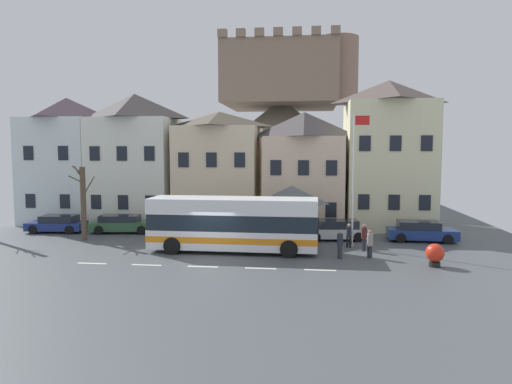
{
  "coord_description": "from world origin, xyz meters",
  "views": [
    {
      "loc": [
        5.4,
        -24.56,
        5.92
      ],
      "look_at": [
        1.97,
        5.02,
        3.29
      ],
      "focal_mm": 32.3,
      "sensor_mm": 36.0,
      "label": 1
    }
  ],
  "objects_px": {
    "townhouse_02": "(220,168)",
    "parked_car_02": "(421,231)",
    "parked_car_01": "(122,224)",
    "flagpole": "(355,172)",
    "townhouse_03": "(304,170)",
    "townhouse_00": "(68,160)",
    "bus_shelter": "(292,195)",
    "pedestrian_01": "(370,243)",
    "pedestrian_00": "(340,244)",
    "harbour_buoy": "(435,254)",
    "bare_tree_00": "(83,202)",
    "public_bench": "(269,226)",
    "townhouse_04": "(387,154)",
    "parked_car_03": "(57,224)",
    "townhouse_01": "(136,159)",
    "parked_car_00": "(336,230)",
    "hilltop_castle": "(282,142)",
    "pedestrian_02": "(364,235)",
    "pedestrian_03": "(349,234)",
    "transit_bus": "(234,225)"
  },
  "relations": [
    {
      "from": "townhouse_02",
      "to": "transit_bus",
      "type": "distance_m",
      "value": 10.92
    },
    {
      "from": "townhouse_00",
      "to": "parked_car_02",
      "type": "xyz_separation_m",
      "value": [
        27.63,
        -5.7,
        -4.54
      ]
    },
    {
      "from": "pedestrian_03",
      "to": "flagpole",
      "type": "xyz_separation_m",
      "value": [
        0.29,
        0.13,
        3.8
      ]
    },
    {
      "from": "townhouse_04",
      "to": "parked_car_00",
      "type": "distance_m",
      "value": 8.86
    },
    {
      "from": "pedestrian_00",
      "to": "bare_tree_00",
      "type": "xyz_separation_m",
      "value": [
        -16.66,
        3.41,
        1.74
      ]
    },
    {
      "from": "townhouse_01",
      "to": "townhouse_03",
      "type": "bearing_deg",
      "value": -0.3
    },
    {
      "from": "bus_shelter",
      "to": "pedestrian_01",
      "type": "xyz_separation_m",
      "value": [
        4.55,
        -4.92,
        -2.18
      ]
    },
    {
      "from": "transit_bus",
      "to": "harbour_buoy",
      "type": "relative_size",
      "value": 8.35
    },
    {
      "from": "parked_car_03",
      "to": "townhouse_00",
      "type": "bearing_deg",
      "value": -74.67
    },
    {
      "from": "townhouse_01",
      "to": "pedestrian_02",
      "type": "relative_size",
      "value": 6.6
    },
    {
      "from": "parked_car_03",
      "to": "pedestrian_01",
      "type": "relative_size",
      "value": 2.68
    },
    {
      "from": "bus_shelter",
      "to": "flagpole",
      "type": "bearing_deg",
      "value": -28.2
    },
    {
      "from": "townhouse_03",
      "to": "parked_car_03",
      "type": "xyz_separation_m",
      "value": [
        -17.95,
        -4.69,
        -3.86
      ]
    },
    {
      "from": "hilltop_castle",
      "to": "transit_bus",
      "type": "bearing_deg",
      "value": -91.62
    },
    {
      "from": "townhouse_03",
      "to": "public_bench",
      "type": "distance_m",
      "value": 5.68
    },
    {
      "from": "hilltop_castle",
      "to": "flagpole",
      "type": "distance_m",
      "value": 31.1
    },
    {
      "from": "parked_car_00",
      "to": "hilltop_castle",
      "type": "bearing_deg",
      "value": -86.38
    },
    {
      "from": "parked_car_01",
      "to": "harbour_buoy",
      "type": "distance_m",
      "value": 21.45
    },
    {
      "from": "bus_shelter",
      "to": "townhouse_04",
      "type": "bearing_deg",
      "value": 40.61
    },
    {
      "from": "harbour_buoy",
      "to": "parked_car_03",
      "type": "bearing_deg",
      "value": 163.42
    },
    {
      "from": "flagpole",
      "to": "townhouse_03",
      "type": "bearing_deg",
      "value": 112.69
    },
    {
      "from": "townhouse_02",
      "to": "public_bench",
      "type": "distance_m",
      "value": 7.02
    },
    {
      "from": "bus_shelter",
      "to": "parked_car_00",
      "type": "height_order",
      "value": "bus_shelter"
    },
    {
      "from": "hilltop_castle",
      "to": "parked_car_01",
      "type": "bearing_deg",
      "value": -110.33
    },
    {
      "from": "townhouse_01",
      "to": "bare_tree_00",
      "type": "xyz_separation_m",
      "value": [
        -0.81,
        -7.43,
        -2.71
      ]
    },
    {
      "from": "townhouse_04",
      "to": "bare_tree_00",
      "type": "bearing_deg",
      "value": -159.09
    },
    {
      "from": "townhouse_02",
      "to": "bare_tree_00",
      "type": "distance_m",
      "value": 11.17
    },
    {
      "from": "pedestrian_01",
      "to": "public_bench",
      "type": "xyz_separation_m",
      "value": [
        -6.25,
        7.2,
        -0.34
      ]
    },
    {
      "from": "townhouse_01",
      "to": "pedestrian_01",
      "type": "xyz_separation_m",
      "value": [
        17.52,
        -10.49,
        -4.47
      ]
    },
    {
      "from": "pedestrian_02",
      "to": "harbour_buoy",
      "type": "relative_size",
      "value": 1.34
    },
    {
      "from": "parked_car_02",
      "to": "public_bench",
      "type": "bearing_deg",
      "value": 172.01
    },
    {
      "from": "pedestrian_00",
      "to": "harbour_buoy",
      "type": "relative_size",
      "value": 1.33
    },
    {
      "from": "parked_car_01",
      "to": "flagpole",
      "type": "height_order",
      "value": "flagpole"
    },
    {
      "from": "townhouse_04",
      "to": "parked_car_03",
      "type": "height_order",
      "value": "townhouse_04"
    },
    {
      "from": "townhouse_02",
      "to": "pedestrian_02",
      "type": "bearing_deg",
      "value": -40.72
    },
    {
      "from": "public_bench",
      "to": "bare_tree_00",
      "type": "bearing_deg",
      "value": -161.09
    },
    {
      "from": "parked_car_03",
      "to": "bare_tree_00",
      "type": "distance_m",
      "value": 4.76
    },
    {
      "from": "flagpole",
      "to": "parked_car_00",
      "type": "bearing_deg",
      "value": 112.27
    },
    {
      "from": "parked_car_01",
      "to": "townhouse_01",
      "type": "bearing_deg",
      "value": 90.15
    },
    {
      "from": "public_bench",
      "to": "pedestrian_01",
      "type": "bearing_deg",
      "value": -49.08
    },
    {
      "from": "parked_car_01",
      "to": "bare_tree_00",
      "type": "xyz_separation_m",
      "value": [
        -1.39,
        -3.02,
        1.93
      ]
    },
    {
      "from": "townhouse_01",
      "to": "townhouse_02",
      "type": "height_order",
      "value": "townhouse_01"
    },
    {
      "from": "townhouse_02",
      "to": "flagpole",
      "type": "xyz_separation_m",
      "value": [
        9.98,
        -8.07,
        0.11
      ]
    },
    {
      "from": "pedestrian_00",
      "to": "harbour_buoy",
      "type": "distance_m",
      "value": 4.92
    },
    {
      "from": "hilltop_castle",
      "to": "harbour_buoy",
      "type": "bearing_deg",
      "value": -74.03
    },
    {
      "from": "parked_car_01",
      "to": "bare_tree_00",
      "type": "distance_m",
      "value": 3.85
    },
    {
      "from": "parked_car_01",
      "to": "bare_tree_00",
      "type": "relative_size",
      "value": 0.95
    },
    {
      "from": "pedestrian_01",
      "to": "pedestrian_03",
      "type": "bearing_deg",
      "value": 109.04
    },
    {
      "from": "parked_car_02",
      "to": "harbour_buoy",
      "type": "xyz_separation_m",
      "value": [
        -0.91,
        -7.0,
        0.02
      ]
    },
    {
      "from": "townhouse_02",
      "to": "parked_car_02",
      "type": "height_order",
      "value": "townhouse_02"
    }
  ]
}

